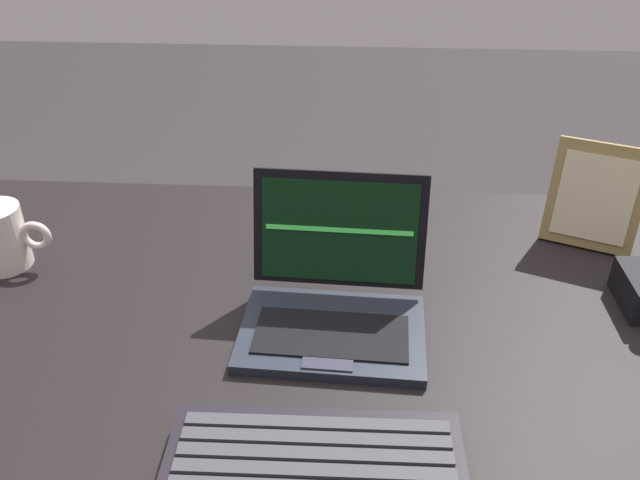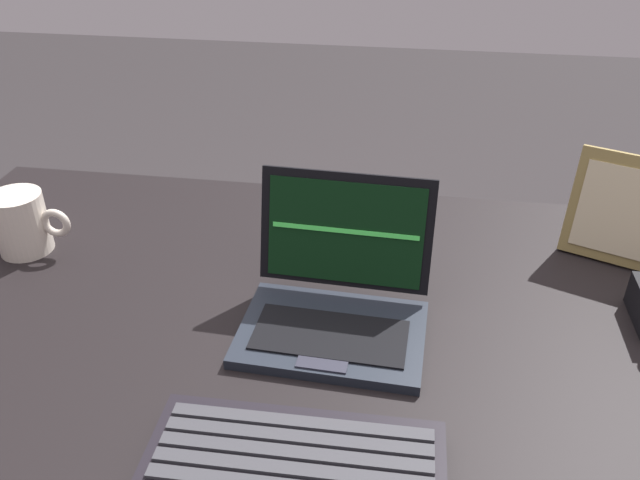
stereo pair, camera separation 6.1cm
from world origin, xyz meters
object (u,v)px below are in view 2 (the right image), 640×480
photo_frame (618,210)px  laptop_front (336,301)px  external_keyboard (295,463)px  coffee_mug (22,223)px

photo_frame → laptop_front: bearing=-150.0°
external_keyboard → photo_frame: photo_frame is taller
external_keyboard → coffee_mug: coffee_mug is taller
external_keyboard → photo_frame: (0.41, 0.48, 0.07)m
laptop_front → coffee_mug: laptop_front is taller
photo_frame → coffee_mug: photo_frame is taller
laptop_front → coffee_mug: size_ratio=2.00×
laptop_front → photo_frame: size_ratio=1.47×
external_keyboard → coffee_mug: bearing=144.2°
photo_frame → coffee_mug: (-0.92, -0.12, -0.04)m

